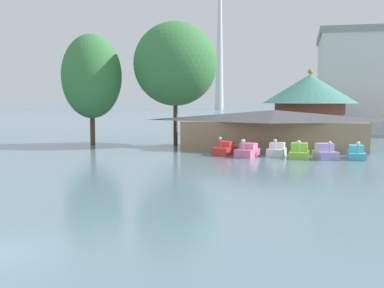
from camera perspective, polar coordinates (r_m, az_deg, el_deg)
pedal_boat_red at (r=45.28m, az=3.87°, el=-0.64°), size 2.01×3.05×1.78m
pedal_boat_pink at (r=43.94m, az=6.54°, el=-0.85°), size 2.17×2.92×1.69m
pedal_boat_white at (r=45.29m, az=9.93°, el=-0.74°), size 1.80×2.86×1.63m
pedal_boat_lime at (r=43.76m, az=12.47°, el=-0.94°), size 1.79×2.79×1.68m
pedal_boat_lavender at (r=43.52m, az=15.39°, el=-1.01°), size 2.27×2.66×1.65m
pedal_boat_cyan at (r=44.54m, az=18.75°, el=-1.06°), size 1.44×2.94×1.62m
boathouse at (r=51.51m, az=9.57°, el=1.79°), size 19.69×9.06×4.08m
green_roof_pavilion at (r=66.62m, az=13.65°, el=4.86°), size 12.58×12.58×9.24m
shoreline_tree_tall_left at (r=56.23m, az=-11.70°, el=7.79°), size 6.73×6.73×12.53m
shoreline_tree_mid at (r=55.36m, az=-1.97°, el=9.38°), size 9.40×9.40×13.90m
distant_broadcast_tower at (r=299.60m, az=3.28°, el=16.15°), size 8.58×8.58×139.33m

